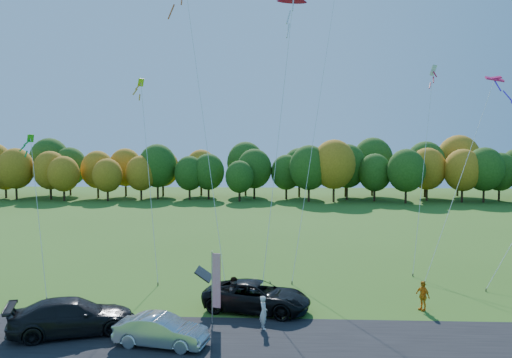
{
  "coord_description": "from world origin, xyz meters",
  "views": [
    {
      "loc": [
        1.53,
        -27.11,
        9.32
      ],
      "look_at": [
        0.0,
        6.0,
        7.0
      ],
      "focal_mm": 35.0,
      "sensor_mm": 36.0,
      "label": 1
    }
  ],
  "objects_px": {
    "silver_sedan": "(161,331)",
    "person_east": "(423,296)",
    "feather_flag": "(215,280)",
    "black_suv": "(257,296)"
  },
  "relations": [
    {
      "from": "black_suv",
      "to": "silver_sedan",
      "type": "distance_m",
      "value": 6.58
    },
    {
      "from": "silver_sedan",
      "to": "feather_flag",
      "type": "distance_m",
      "value": 3.98
    },
    {
      "from": "silver_sedan",
      "to": "black_suv",
      "type": "bearing_deg",
      "value": -29.06
    },
    {
      "from": "feather_flag",
      "to": "black_suv",
      "type": "bearing_deg",
      "value": 45.66
    },
    {
      "from": "silver_sedan",
      "to": "person_east",
      "type": "xyz_separation_m",
      "value": [
        13.49,
        5.57,
        0.12
      ]
    },
    {
      "from": "black_suv",
      "to": "person_east",
      "type": "height_order",
      "value": "person_east"
    },
    {
      "from": "black_suv",
      "to": "person_east",
      "type": "distance_m",
      "value": 9.3
    },
    {
      "from": "black_suv",
      "to": "feather_flag",
      "type": "distance_m",
      "value": 3.31
    },
    {
      "from": "black_suv",
      "to": "feather_flag",
      "type": "xyz_separation_m",
      "value": [
        -2.07,
        -2.11,
        1.49
      ]
    },
    {
      "from": "silver_sedan",
      "to": "person_east",
      "type": "bearing_deg",
      "value": -56.83
    }
  ]
}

